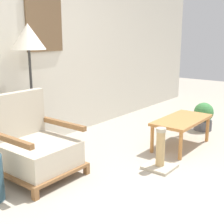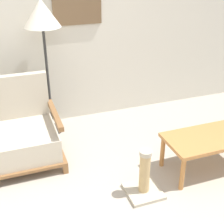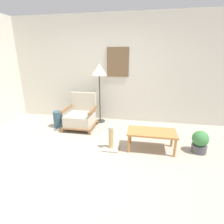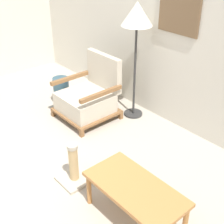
{
  "view_description": "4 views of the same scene",
  "coord_description": "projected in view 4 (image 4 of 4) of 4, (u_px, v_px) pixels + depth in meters",
  "views": [
    {
      "loc": [
        -2.53,
        -0.96,
        1.4
      ],
      "look_at": [
        0.16,
        1.14,
        0.55
      ],
      "focal_mm": 50.0,
      "sensor_mm": 36.0,
      "label": 1
    },
    {
      "loc": [
        -0.75,
        -1.39,
        1.92
      ],
      "look_at": [
        0.16,
        1.14,
        0.55
      ],
      "focal_mm": 50.0,
      "sensor_mm": 36.0,
      "label": 2
    },
    {
      "loc": [
        0.82,
        -2.37,
        1.69
      ],
      "look_at": [
        0.16,
        1.14,
        0.55
      ],
      "focal_mm": 28.0,
      "sensor_mm": 36.0,
      "label": 3
    },
    {
      "loc": [
        2.33,
        -0.74,
        2.22
      ],
      "look_at": [
        0.16,
        1.14,
        0.55
      ],
      "focal_mm": 50.0,
      "sensor_mm": 36.0,
      "label": 4
    }
  ],
  "objects": [
    {
      "name": "ground_plane",
      "position": [
        14.0,
        192.0,
        3.06
      ],
      "size": [
        14.0,
        14.0,
        0.0
      ],
      "primitive_type": "plane",
      "color": "#A89E8E"
    },
    {
      "name": "vase",
      "position": [
        61.0,
        91.0,
        4.54
      ],
      "size": [
        0.23,
        0.23,
        0.4
      ],
      "primitive_type": "cylinder",
      "color": "#2D4C5B",
      "rests_on": "ground_plane"
    },
    {
      "name": "coffee_table",
      "position": [
        135.0,
        191.0,
        2.62
      ],
      "size": [
        0.89,
        0.45,
        0.37
      ],
      "color": "#B2753D",
      "rests_on": "ground_plane"
    },
    {
      "name": "wall_back",
      "position": [
        173.0,
        17.0,
        3.63
      ],
      "size": [
        8.0,
        0.09,
        2.7
      ],
      "color": "beige",
      "rests_on": "ground_plane"
    },
    {
      "name": "scratching_post",
      "position": [
        74.0,
        169.0,
        3.13
      ],
      "size": [
        0.31,
        0.31,
        0.45
      ],
      "color": "#B2A893",
      "rests_on": "ground_plane"
    },
    {
      "name": "armchair",
      "position": [
        88.0,
        97.0,
        4.17
      ],
      "size": [
        0.71,
        0.71,
        0.83
      ],
      "color": "brown",
      "rests_on": "ground_plane"
    },
    {
      "name": "floor_lamp",
      "position": [
        137.0,
        19.0,
        3.7
      ],
      "size": [
        0.38,
        0.38,
        1.52
      ],
      "color": "#2D2D2D",
      "rests_on": "ground_plane"
    }
  ]
}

